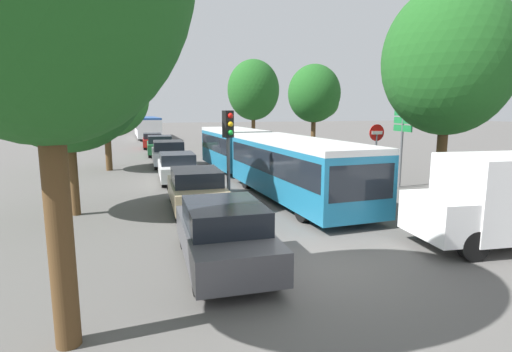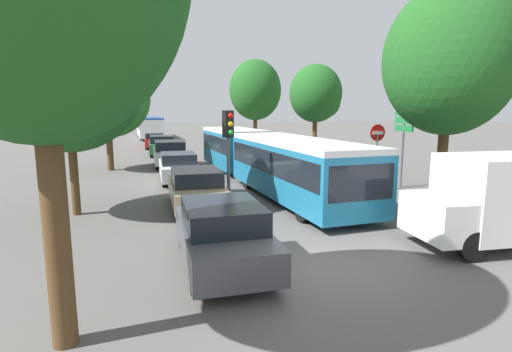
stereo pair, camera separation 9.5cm
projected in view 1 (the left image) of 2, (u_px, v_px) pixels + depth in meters
ground_plane at (318, 267)px, 8.81m from camera, size 200.00×200.00×0.00m
articulated_bus at (263, 155)px, 18.28m from camera, size 2.90×15.85×2.34m
city_bus_rear at (147, 126)px, 48.32m from camera, size 2.77×11.71×2.51m
queued_car_graphite at (224, 234)px, 8.79m from camera, size 1.89×4.18×1.43m
queued_car_tan at (196, 189)px, 13.81m from camera, size 1.86×4.12×1.41m
queued_car_white at (177, 167)px, 19.08m from camera, size 1.83×4.06×1.39m
queued_car_silver at (168, 153)px, 24.43m from camera, size 2.03×4.50×1.54m
queued_car_green at (160, 145)px, 30.04m from camera, size 1.98×4.37×1.50m
queued_car_red at (152, 141)px, 35.60m from camera, size 1.78×3.94×1.35m
traffic_light at (228, 138)px, 13.40m from camera, size 0.38×0.40×3.40m
no_entry_sign at (376, 147)px, 16.84m from camera, size 0.70×0.08×2.82m
direction_sign_post at (403, 129)px, 17.49m from camera, size 0.21×1.40×3.60m
tree_left_mid at (66, 68)px, 12.38m from camera, size 4.95×4.95×7.36m
tree_left_far at (105, 98)px, 22.12m from camera, size 4.73×4.73×6.25m
tree_right_near at (449, 64)px, 14.72m from camera, size 4.76×4.76×7.96m
tree_right_mid at (316, 95)px, 25.82m from camera, size 3.39×3.39×6.32m
tree_right_far at (254, 92)px, 37.14m from camera, size 4.82×4.82×8.02m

